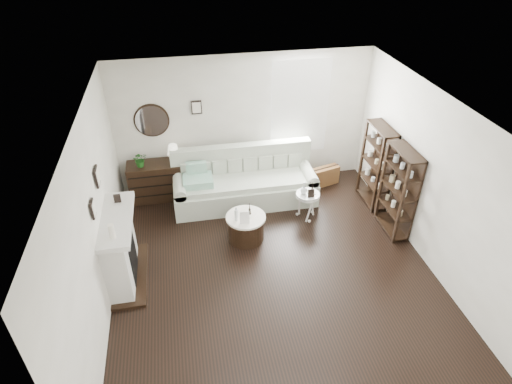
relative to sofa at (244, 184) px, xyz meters
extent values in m
plane|color=black|center=(0.12, -2.08, -0.35)|extent=(5.50, 5.50, 0.00)
plane|color=white|center=(0.12, -2.08, 2.35)|extent=(5.50, 5.50, 0.00)
plane|color=beige|center=(0.12, 0.67, 1.00)|extent=(5.00, 0.00, 5.00)
plane|color=beige|center=(0.12, -4.83, 1.00)|extent=(5.00, 0.00, 5.00)
plane|color=beige|center=(-2.38, -2.08, 1.00)|extent=(0.00, 5.50, 5.50)
plane|color=beige|center=(2.62, -2.08, 1.00)|extent=(0.00, 5.50, 5.50)
cube|color=white|center=(1.22, 0.65, 1.25)|extent=(1.00, 0.02, 1.80)
cube|color=white|center=(1.22, 0.59, 1.25)|extent=(1.15, 0.02, 1.90)
cylinder|color=silver|center=(-1.63, 0.64, 1.20)|extent=(0.60, 0.03, 0.60)
cube|color=black|center=(-0.78, 0.64, 1.40)|extent=(0.20, 0.03, 0.26)
cube|color=silver|center=(-2.21, -1.78, 0.20)|extent=(0.34, 1.20, 1.10)
cube|color=black|center=(-2.18, -1.78, 0.05)|extent=(0.30, 0.65, 0.70)
cube|color=silver|center=(-2.16, -1.78, 0.77)|extent=(0.44, 1.35, 0.08)
cube|color=black|center=(-2.13, -1.78, -0.33)|extent=(0.50, 1.40, 0.05)
cylinder|color=white|center=(-2.16, -2.23, 0.92)|extent=(0.08, 0.08, 0.22)
cube|color=black|center=(-2.16, -1.38, 0.88)|extent=(0.10, 0.03, 0.14)
cube|color=black|center=(-2.35, -2.13, 1.25)|extent=(0.03, 0.18, 0.24)
cube|color=black|center=(-2.35, -1.48, 1.35)|extent=(0.03, 0.22, 0.28)
cube|color=black|center=(2.45, -0.53, 0.45)|extent=(0.30, 0.80, 1.60)
cylinder|color=tan|center=(2.43, -0.78, 0.17)|extent=(0.08, 0.08, 0.11)
cylinder|color=tan|center=(2.43, -0.53, 0.17)|extent=(0.08, 0.08, 0.11)
cylinder|color=tan|center=(2.43, -0.28, 0.17)|extent=(0.08, 0.08, 0.11)
cylinder|color=tan|center=(2.43, -0.78, 0.57)|extent=(0.08, 0.08, 0.11)
cylinder|color=tan|center=(2.43, -0.53, 0.57)|extent=(0.08, 0.08, 0.11)
cylinder|color=tan|center=(2.43, -0.28, 0.57)|extent=(0.08, 0.08, 0.11)
cylinder|color=tan|center=(2.43, -0.78, 0.97)|extent=(0.08, 0.08, 0.11)
cylinder|color=tan|center=(2.43, -0.53, 0.97)|extent=(0.08, 0.08, 0.11)
cylinder|color=tan|center=(2.43, -0.28, 0.97)|extent=(0.08, 0.08, 0.11)
cube|color=black|center=(2.45, -1.43, 0.45)|extent=(0.30, 0.80, 1.60)
cylinder|color=tan|center=(2.43, -1.68, 0.17)|extent=(0.08, 0.08, 0.11)
cylinder|color=tan|center=(2.43, -1.43, 0.17)|extent=(0.08, 0.08, 0.11)
cylinder|color=tan|center=(2.43, -1.18, 0.17)|extent=(0.08, 0.08, 0.11)
cylinder|color=tan|center=(2.43, -1.68, 0.57)|extent=(0.08, 0.08, 0.11)
cylinder|color=tan|center=(2.43, -1.43, 0.57)|extent=(0.08, 0.08, 0.11)
cylinder|color=tan|center=(2.43, -1.18, 0.57)|extent=(0.08, 0.08, 0.11)
cylinder|color=tan|center=(2.43, -1.68, 0.97)|extent=(0.08, 0.08, 0.11)
cylinder|color=tan|center=(2.43, -1.43, 0.97)|extent=(0.08, 0.08, 0.11)
cylinder|color=tan|center=(2.43, -1.18, 0.97)|extent=(0.08, 0.08, 0.11)
cube|color=#A9B19D|center=(0.00, -0.08, -0.13)|extent=(2.75, 0.95, 0.44)
cube|color=#A9B19D|center=(0.00, -0.12, 0.14)|extent=(2.38, 0.76, 0.11)
cube|color=#A9B19D|center=(0.00, 0.28, 0.29)|extent=(2.75, 0.21, 0.84)
cube|color=#A9B19D|center=(-1.25, -0.08, -0.08)|extent=(0.23, 0.90, 0.55)
cube|color=#A9B19D|center=(1.25, -0.08, -0.08)|extent=(0.23, 0.90, 0.55)
cube|color=#25895B|center=(-0.90, -0.14, 0.27)|extent=(0.56, 0.46, 0.14)
cube|color=brown|center=(1.74, 0.22, -0.15)|extent=(0.63, 0.35, 0.40)
cube|color=black|center=(-1.63, 0.39, 0.03)|extent=(1.16, 0.48, 0.77)
cube|color=black|center=(-1.63, 0.13, -0.14)|extent=(1.11, 0.01, 0.02)
cube|color=black|center=(-1.63, 0.13, 0.07)|extent=(1.11, 0.01, 0.02)
cube|color=black|center=(-1.63, 0.13, 0.28)|extent=(1.11, 0.01, 0.01)
imported|color=#1B5317|center=(-1.92, 0.34, 0.57)|extent=(0.30, 0.28, 0.29)
cylinder|color=black|center=(-0.18, -1.21, -0.13)|extent=(0.63, 0.63, 0.44)
cylinder|color=white|center=(-0.18, -1.21, 0.10)|extent=(0.69, 0.69, 0.04)
cylinder|color=white|center=(1.04, -0.82, 0.17)|extent=(0.43, 0.43, 0.03)
cylinder|color=silver|center=(1.04, -0.82, 0.13)|extent=(0.44, 0.44, 0.02)
cylinder|color=silver|center=(1.04, -0.82, -0.10)|extent=(0.03, 0.03, 0.50)
cylinder|color=silver|center=(-0.35, -1.29, 0.26)|extent=(0.06, 0.06, 0.27)
cube|color=white|center=(-0.22, -1.38, 0.23)|extent=(0.17, 0.07, 0.21)
cube|color=black|center=(1.06, -0.93, 0.26)|extent=(0.12, 0.05, 0.16)
camera|label=1|loc=(-1.11, -6.97, 4.54)|focal=30.00mm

